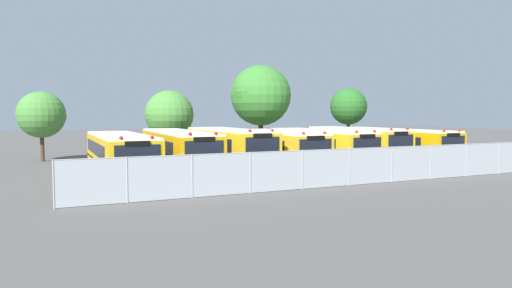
% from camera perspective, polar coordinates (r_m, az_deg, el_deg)
% --- Properties ---
extents(ground_plane, '(160.00, 160.00, 0.00)m').
position_cam_1_polar(ground_plane, '(30.03, 2.50, -2.97)').
color(ground_plane, '#514F4C').
extents(school_bus_0, '(2.71, 10.89, 2.52)m').
position_cam_1_polar(school_bus_0, '(26.91, -16.57, -1.06)').
color(school_bus_0, yellow).
rests_on(school_bus_0, ground_plane).
extents(school_bus_1, '(2.70, 11.20, 2.64)m').
position_cam_1_polar(school_bus_1, '(27.74, -9.67, -0.69)').
color(school_bus_1, '#EAA80C').
rests_on(school_bus_1, ground_plane).
extents(school_bus_2, '(2.70, 9.49, 2.73)m').
position_cam_1_polar(school_bus_2, '(28.41, -3.38, -0.46)').
color(school_bus_2, yellow).
rests_on(school_bus_2, ground_plane).
extents(school_bus_3, '(2.76, 9.91, 2.55)m').
position_cam_1_polar(school_bus_3, '(29.73, 2.72, -0.44)').
color(school_bus_3, yellow).
rests_on(school_bus_3, ground_plane).
extents(school_bus_4, '(2.64, 10.18, 2.58)m').
position_cam_1_polar(school_bus_4, '(31.37, 7.93, -0.22)').
color(school_bus_4, yellow).
rests_on(school_bus_4, ground_plane).
extents(school_bus_5, '(2.46, 9.41, 2.66)m').
position_cam_1_polar(school_bus_5, '(33.45, 12.30, 0.04)').
color(school_bus_5, yellow).
rests_on(school_bus_5, ground_plane).
extents(school_bus_6, '(2.58, 11.48, 2.54)m').
position_cam_1_polar(school_bus_6, '(35.64, 16.71, 0.11)').
color(school_bus_6, '#EAA80C').
rests_on(school_bus_6, ground_plane).
extents(tree_0, '(3.46, 3.44, 5.18)m').
position_cam_1_polar(tree_0, '(37.38, -24.97, 3.29)').
color(tree_0, '#4C3823').
rests_on(tree_0, ground_plane).
extents(tree_1, '(3.81, 3.77, 5.36)m').
position_cam_1_polar(tree_1, '(36.36, -10.95, 3.62)').
color(tree_1, '#4C3823').
rests_on(tree_1, ground_plane).
extents(tree_2, '(5.19, 5.19, 7.69)m').
position_cam_1_polar(tree_2, '(39.39, 0.38, 6.15)').
color(tree_2, '#4C3823').
rests_on(tree_2, ground_plane).
extents(tree_3, '(3.45, 3.45, 5.94)m').
position_cam_1_polar(tree_3, '(44.06, 11.35, 4.49)').
color(tree_3, '#4C3823').
rests_on(tree_3, ground_plane).
extents(chainlink_fence, '(26.67, 0.07, 1.85)m').
position_cam_1_polar(chainlink_fence, '(22.98, 11.53, -2.72)').
color(chainlink_fence, '#9EA0A3').
rests_on(chainlink_fence, ground_plane).
extents(traffic_cone, '(0.47, 0.47, 0.62)m').
position_cam_1_polar(traffic_cone, '(26.32, 17.03, -3.41)').
color(traffic_cone, '#EA5914').
rests_on(traffic_cone, ground_plane).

